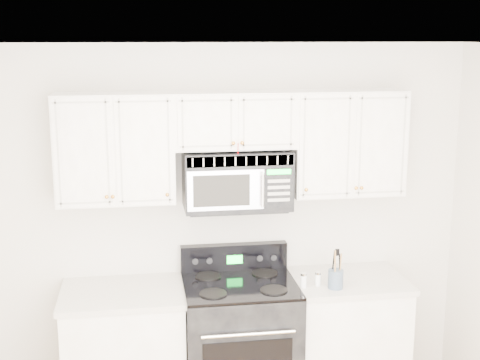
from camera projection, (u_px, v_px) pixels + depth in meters
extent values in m
cube|color=white|center=(284.00, 47.00, 2.99)|extent=(3.50, 3.50, 0.01)
cube|color=beige|center=(231.00, 221.00, 4.96)|extent=(3.50, 0.01, 2.60)
cube|color=white|center=(125.00, 355.00, 4.72)|extent=(0.82, 0.63, 0.88)
cube|color=silver|center=(123.00, 293.00, 4.62)|extent=(0.86, 0.65, 0.04)
cube|color=white|center=(344.00, 339.00, 4.96)|extent=(0.82, 0.63, 0.88)
cube|color=silver|center=(346.00, 281.00, 4.86)|extent=(0.86, 0.65, 0.04)
cube|color=black|center=(240.00, 346.00, 4.81)|extent=(0.80, 0.68, 0.92)
cylinder|color=silver|center=(249.00, 334.00, 4.40)|extent=(0.63, 0.02, 0.02)
cube|color=black|center=(240.00, 285.00, 4.71)|extent=(0.80, 0.68, 0.02)
cube|color=black|center=(234.00, 258.00, 4.98)|extent=(0.80, 0.08, 0.21)
cube|color=#09FF37|center=(235.00, 260.00, 4.94)|extent=(0.12, 0.00, 0.06)
cube|color=white|center=(115.00, 148.00, 4.55)|extent=(0.80, 0.33, 0.75)
cube|color=white|center=(347.00, 142.00, 4.80)|extent=(0.80, 0.33, 0.75)
cube|color=white|center=(234.00, 120.00, 4.63)|extent=(0.84, 0.33, 0.39)
sphere|color=orange|center=(113.00, 197.00, 4.43)|extent=(0.03, 0.03, 0.03)
sphere|color=orange|center=(167.00, 195.00, 4.48)|extent=(0.03, 0.03, 0.03)
sphere|color=orange|center=(306.00, 190.00, 4.63)|extent=(0.03, 0.03, 0.03)
sphere|color=orange|center=(356.00, 188.00, 4.68)|extent=(0.03, 0.03, 0.03)
sphere|color=orange|center=(233.00, 143.00, 4.48)|extent=(0.03, 0.03, 0.03)
sphere|color=orange|center=(242.00, 143.00, 4.49)|extent=(0.03, 0.03, 0.03)
cylinder|color=#CA0308|center=(238.00, 151.00, 4.49)|extent=(0.01, 0.00, 0.11)
sphere|color=orange|center=(238.00, 159.00, 4.51)|extent=(0.03, 0.03, 0.03)
cube|color=black|center=(237.00, 179.00, 4.70)|extent=(0.75, 0.37, 0.41)
cube|color=#B2AEA8|center=(241.00, 161.00, 4.49)|extent=(0.73, 0.01, 0.07)
cube|color=silver|center=(226.00, 190.00, 4.51)|extent=(0.52, 0.01, 0.28)
cube|color=black|center=(222.00, 191.00, 4.50)|extent=(0.39, 0.01, 0.22)
cube|color=black|center=(279.00, 189.00, 4.57)|extent=(0.20, 0.01, 0.28)
cube|color=#09FF37|center=(279.00, 172.00, 4.53)|extent=(0.16, 0.00, 0.03)
cylinder|color=silver|center=(263.00, 190.00, 4.51)|extent=(0.02, 0.02, 0.24)
cylinder|color=#445B73|center=(336.00, 279.00, 4.65)|extent=(0.11, 0.11, 0.13)
cylinder|color=#A8773F|center=(340.00, 270.00, 4.64)|extent=(0.01, 0.01, 0.23)
cylinder|color=black|center=(333.00, 267.00, 4.66)|extent=(0.01, 0.01, 0.25)
cylinder|color=#A8773F|center=(335.00, 269.00, 4.60)|extent=(0.01, 0.01, 0.27)
cylinder|color=black|center=(340.00, 270.00, 4.64)|extent=(0.01, 0.01, 0.23)
cylinder|color=white|center=(304.00, 281.00, 4.67)|extent=(0.04, 0.04, 0.09)
cylinder|color=silver|center=(304.00, 274.00, 4.65)|extent=(0.04, 0.04, 0.02)
cylinder|color=white|center=(318.00, 280.00, 4.70)|extent=(0.04, 0.04, 0.08)
cylinder|color=silver|center=(318.00, 273.00, 4.69)|extent=(0.04, 0.04, 0.02)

